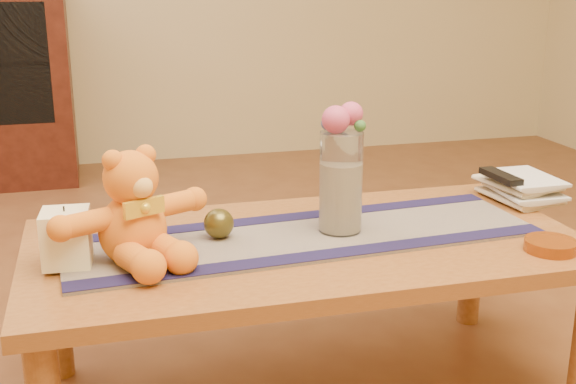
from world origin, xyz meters
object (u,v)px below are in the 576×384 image
object	(u,v)px
teddy_bear	(131,207)
glass_vase	(341,182)
bronze_ball	(219,223)
pillar_candle	(66,238)
book_bottom	(497,200)
tv_remote	(501,176)
amber_dish	(551,245)

from	to	relation	value
teddy_bear	glass_vase	world-z (taller)	glass_vase
glass_vase	bronze_ball	xyz separation A→B (m)	(-0.31, 0.03, -0.09)
pillar_candle	book_bottom	xyz separation A→B (m)	(1.21, 0.18, -0.06)
teddy_bear	book_bottom	bearing A→B (deg)	-14.59
tv_remote	amber_dish	world-z (taller)	tv_remote
teddy_bear	glass_vase	distance (m)	0.53
bronze_ball	amber_dish	size ratio (longest dim) A/B	0.60
bronze_ball	pillar_candle	bearing A→B (deg)	-167.68
book_bottom	tv_remote	distance (m)	0.08
pillar_candle	bronze_ball	bearing A→B (deg)	12.32
teddy_bear	amber_dish	distance (m)	1.01
teddy_bear	tv_remote	world-z (taller)	teddy_bear
book_bottom	bronze_ball	bearing A→B (deg)	-179.50
book_bottom	glass_vase	bearing A→B (deg)	-172.74
pillar_candle	teddy_bear	bearing A→B (deg)	-0.06
teddy_bear	tv_remote	xyz separation A→B (m)	(1.06, 0.17, -0.05)
pillar_candle	tv_remote	bearing A→B (deg)	8.00
teddy_bear	amber_dish	bearing A→B (deg)	-35.76
teddy_bear	bronze_ball	xyz separation A→B (m)	(0.22, 0.08, -0.09)
pillar_candle	tv_remote	distance (m)	1.22
teddy_bear	pillar_candle	xyz separation A→B (m)	(-0.15, 0.00, -0.06)
tv_remote	teddy_bear	bearing A→B (deg)	-174.15
teddy_bear	bronze_ball	bearing A→B (deg)	-3.92
glass_vase	bronze_ball	size ratio (longest dim) A/B	3.42
tv_remote	book_bottom	bearing A→B (deg)	90.00
pillar_candle	tv_remote	world-z (taller)	pillar_candle
bronze_ball	glass_vase	bearing A→B (deg)	-5.04
book_bottom	pillar_candle	bearing A→B (deg)	-177.80
book_bottom	tv_remote	size ratio (longest dim) A/B	1.39
bronze_ball	book_bottom	world-z (taller)	bronze_ball
teddy_bear	book_bottom	distance (m)	1.08
pillar_candle	glass_vase	size ratio (longest dim) A/B	0.49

